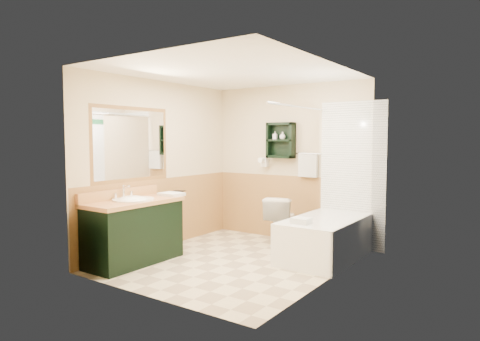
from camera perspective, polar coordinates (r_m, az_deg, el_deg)
name	(u,v)px	position (r m, az deg, el deg)	size (l,w,h in m)	color
floor	(233,261)	(5.63, -0.91, -11.97)	(3.00, 3.00, 0.00)	beige
back_wall	(290,163)	(6.71, 6.65, 1.03)	(2.60, 0.04, 2.40)	beige
left_wall	(159,165)	(6.28, -10.77, 0.77)	(0.04, 3.00, 2.40)	beige
right_wall	(331,173)	(4.78, 12.07, -0.31)	(0.04, 3.00, 2.40)	beige
ceiling	(233,71)	(5.47, -0.94, 13.16)	(2.60, 3.00, 0.04)	white
wainscot_left	(161,213)	(6.33, -10.46, -5.57)	(2.98, 2.98, 1.00)	tan
wainscot_back	(288,207)	(6.76, 6.46, -4.92)	(2.58, 2.58, 1.00)	tan
mirror_frame	(131,144)	(5.86, -14.31, 3.41)	(1.30, 1.30, 1.00)	brown
mirror_glass	(131,144)	(5.85, -14.27, 3.41)	(1.20, 1.20, 0.90)	white
tile_right	(352,181)	(5.50, 14.66, -1.34)	(1.50, 1.50, 2.10)	white
tile_back	(352,176)	(6.27, 14.75, -0.68)	(0.95, 0.95, 2.10)	white
tile_accent	(352,112)	(5.49, 14.73, 7.53)	(1.50, 1.50, 0.10)	#154B27
wall_shelf	(281,140)	(6.65, 5.44, 4.03)	(0.45, 0.15, 0.55)	black
hair_dryer	(265,162)	(6.83, 3.33, 1.11)	(0.10, 0.24, 0.18)	white
towel_bar	(308,154)	(6.49, 9.10, 2.22)	(0.40, 0.06, 0.40)	silver
curtain_rod	(298,107)	(5.79, 7.78, 8.44)	(0.03, 0.03, 1.60)	silver
shower_curtain	(303,170)	(5.95, 8.46, 0.13)	(1.05, 1.05, 1.70)	beige
vanity	(134,231)	(5.63, -13.97, -7.89)	(0.59, 1.26, 0.80)	black
bathtub	(326,238)	(5.81, 11.39, -8.82)	(0.80, 1.50, 0.53)	white
toilet	(282,220)	(6.51, 5.57, -6.58)	(0.40, 0.72, 0.70)	white
counter_towel	(171,194)	(5.88, -9.13, -3.14)	(0.31, 0.24, 0.04)	silver
vanity_book	(172,185)	(6.27, -9.00, -1.86)	(0.16, 0.02, 0.22)	black
tub_towel	(301,221)	(5.33, 8.14, -6.64)	(0.22, 0.19, 0.07)	silver
soap_bottle_a	(275,137)	(6.69, 4.70, 4.41)	(0.06, 0.12, 0.06)	white
soap_bottle_b	(283,136)	(6.63, 5.70, 4.55)	(0.09, 0.12, 0.09)	white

